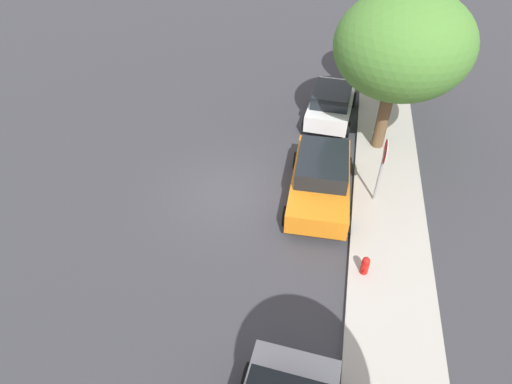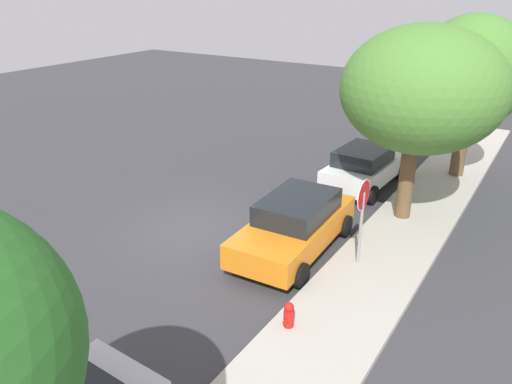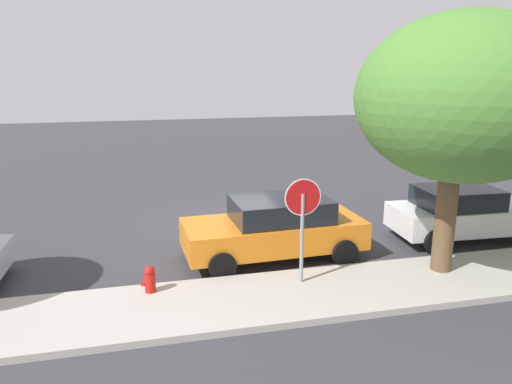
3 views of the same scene
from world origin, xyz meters
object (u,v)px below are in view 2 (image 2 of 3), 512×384
object	(u,v)px
street_tree_far	(471,74)
fire_hydrant	(289,317)
stop_sign	(362,209)
parked_car_white	(365,166)
street_tree_near_corner	(423,90)
parked_car_orange	(295,224)

from	to	relation	value
street_tree_far	fire_hydrant	xyz separation A→B (m)	(11.00, -0.93, -3.51)
stop_sign	parked_car_white	size ratio (longest dim) A/B	0.60
street_tree_near_corner	parked_car_white	bearing A→B (deg)	-131.26
stop_sign	parked_car_white	distance (m)	5.70
street_tree_far	fire_hydrant	world-z (taller)	street_tree_far
parked_car_white	fire_hydrant	world-z (taller)	parked_car_white
street_tree_near_corner	street_tree_far	xyz separation A→B (m)	(-4.37, 0.46, -0.14)
fire_hydrant	street_tree_near_corner	bearing A→B (deg)	175.87
street_tree_near_corner	fire_hydrant	world-z (taller)	street_tree_near_corner
parked_car_orange	fire_hydrant	bearing A→B (deg)	26.36
parked_car_orange	fire_hydrant	xyz separation A→B (m)	(3.12, 1.54, -0.43)
parked_car_orange	parked_car_white	bearing A→B (deg)	-179.13
parked_car_orange	parked_car_white	xyz separation A→B (m)	(-5.37, -0.08, -0.03)
street_tree_near_corner	fire_hydrant	xyz separation A→B (m)	(6.64, -0.48, -3.65)
parked_car_orange	street_tree_near_corner	world-z (taller)	street_tree_near_corner
stop_sign	parked_car_orange	xyz separation A→B (m)	(0.07, -1.81, -0.88)
parked_car_orange	parked_car_white	distance (m)	5.37
stop_sign	street_tree_near_corner	size ratio (longest dim) A/B	0.42
street_tree_near_corner	fire_hydrant	distance (m)	7.59
stop_sign	street_tree_near_corner	xyz separation A→B (m)	(-3.45, 0.22, 2.34)
street_tree_near_corner	fire_hydrant	size ratio (longest dim) A/B	8.13
stop_sign	street_tree_near_corner	distance (m)	4.17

